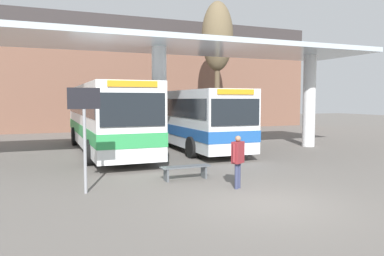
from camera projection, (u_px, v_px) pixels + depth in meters
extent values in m
plane|color=#605B56|center=(266.00, 204.00, 9.62)|extent=(100.00, 100.00, 0.00)
cube|color=brown|center=(106.00, 73.00, 31.63)|extent=(40.00, 0.50, 9.80)
cube|color=#332D2D|center=(106.00, 29.00, 31.35)|extent=(40.00, 0.58, 2.35)
cylinder|color=silver|center=(159.00, 101.00, 17.94)|extent=(0.70, 0.70, 5.18)
cylinder|color=silver|center=(309.00, 101.00, 21.30)|extent=(0.70, 0.70, 5.18)
cube|color=#A8B7C1|center=(159.00, 44.00, 17.73)|extent=(22.83, 5.34, 0.24)
cube|color=white|center=(106.00, 116.00, 19.15)|extent=(2.64, 12.37, 3.03)
cube|color=black|center=(105.00, 104.00, 19.11)|extent=(2.67, 11.87, 0.97)
cube|color=#2D934C|center=(106.00, 129.00, 19.20)|extent=(2.68, 12.41, 0.55)
cube|color=black|center=(133.00, 110.00, 13.38)|extent=(2.38, 0.07, 1.21)
cube|color=orange|center=(133.00, 84.00, 13.31)|extent=(1.81, 0.06, 0.22)
cylinder|color=black|center=(89.00, 152.00, 15.23)|extent=(0.28, 1.06, 1.06)
cylinder|color=black|center=(151.00, 149.00, 16.19)|extent=(0.28, 1.06, 1.06)
cylinder|color=black|center=(74.00, 136.00, 21.91)|extent=(0.28, 1.06, 1.06)
cylinder|color=black|center=(118.00, 135.00, 22.88)|extent=(0.28, 1.06, 1.06)
cube|color=silver|center=(192.00, 117.00, 20.39)|extent=(2.66, 10.27, 2.82)
cube|color=black|center=(192.00, 107.00, 20.35)|extent=(2.69, 9.87, 0.90)
cube|color=#1E519E|center=(192.00, 129.00, 20.44)|extent=(2.70, 10.31, 0.51)
cube|color=black|center=(236.00, 112.00, 15.57)|extent=(2.23, 0.11, 1.13)
cube|color=orange|center=(236.00, 92.00, 15.51)|extent=(1.70, 0.09, 0.22)
cylinder|color=black|center=(192.00, 147.00, 17.10)|extent=(0.30, 1.00, 0.99)
cylinder|color=black|center=(239.00, 145.00, 17.97)|extent=(0.30, 1.00, 0.99)
cylinder|color=black|center=(157.00, 136.00, 22.67)|extent=(0.30, 1.00, 0.99)
cylinder|color=black|center=(194.00, 134.00, 23.54)|extent=(0.30, 1.00, 0.99)
cube|color=#4C5156|center=(185.00, 167.00, 12.48)|extent=(1.69, 0.44, 0.04)
cube|color=#4C5156|center=(166.00, 175.00, 12.24)|extent=(0.07, 0.37, 0.42)
cube|color=#4C5156|center=(204.00, 172.00, 12.75)|extent=(0.07, 0.37, 0.42)
cylinder|color=gray|center=(85.00, 152.00, 10.60)|extent=(0.09, 0.09, 2.41)
cube|color=black|center=(84.00, 98.00, 10.48)|extent=(0.90, 0.06, 0.60)
cylinder|color=#333856|center=(236.00, 176.00, 11.18)|extent=(0.16, 0.16, 0.78)
cylinder|color=#333856|center=(239.00, 175.00, 11.30)|extent=(0.16, 0.16, 0.78)
cube|color=maroon|center=(238.00, 152.00, 11.19)|extent=(0.48, 0.42, 0.65)
sphere|color=#89664C|center=(238.00, 139.00, 11.15)|extent=(0.18, 0.18, 0.18)
cylinder|color=maroon|center=(234.00, 153.00, 10.98)|extent=(0.12, 0.12, 0.55)
cylinder|color=maroon|center=(242.00, 151.00, 11.39)|extent=(0.12, 0.12, 0.55)
cylinder|color=brown|center=(217.00, 95.00, 29.71)|extent=(0.41, 0.41, 6.15)
ellipsoid|color=brown|center=(217.00, 36.00, 29.37)|extent=(2.47, 2.47, 5.43)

